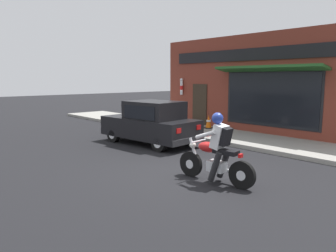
{
  "coord_description": "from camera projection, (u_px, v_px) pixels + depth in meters",
  "views": [
    {
      "loc": [
        -5.73,
        -5.77,
        2.38
      ],
      "look_at": [
        0.81,
        1.47,
        0.95
      ],
      "focal_mm": 35.0,
      "sensor_mm": 36.0,
      "label": 1
    }
  ],
  "objects": [
    {
      "name": "ground_plane",
      "position": [
        183.0,
        172.0,
        8.38
      ],
      "size": [
        80.0,
        80.0,
        0.0
      ],
      "primitive_type": "plane",
      "color": "black"
    },
    {
      "name": "sidewalk_curb",
      "position": [
        213.0,
        134.0,
        13.71
      ],
      "size": [
        2.6,
        22.0,
        0.14
      ],
      "primitive_type": "cube",
      "color": "gray",
      "rests_on": "ground"
    },
    {
      "name": "storefront_building",
      "position": [
        250.0,
        85.0,
        13.92
      ],
      "size": [
        1.25,
        9.45,
        4.2
      ],
      "color": "maroon",
      "rests_on": "ground"
    },
    {
      "name": "motorcycle_with_rider",
      "position": [
        216.0,
        154.0,
        7.44
      ],
      "size": [
        0.61,
        2.02,
        1.62
      ],
      "color": "black",
      "rests_on": "ground"
    },
    {
      "name": "car_hatchback",
      "position": [
        151.0,
        123.0,
        11.85
      ],
      "size": [
        1.94,
        3.9,
        1.57
      ],
      "color": "black",
      "rests_on": "ground"
    },
    {
      "name": "traffic_cone",
      "position": [
        209.0,
        122.0,
        14.74
      ],
      "size": [
        0.36,
        0.36,
        0.6
      ],
      "color": "black",
      "rests_on": "sidewalk_curb"
    }
  ]
}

